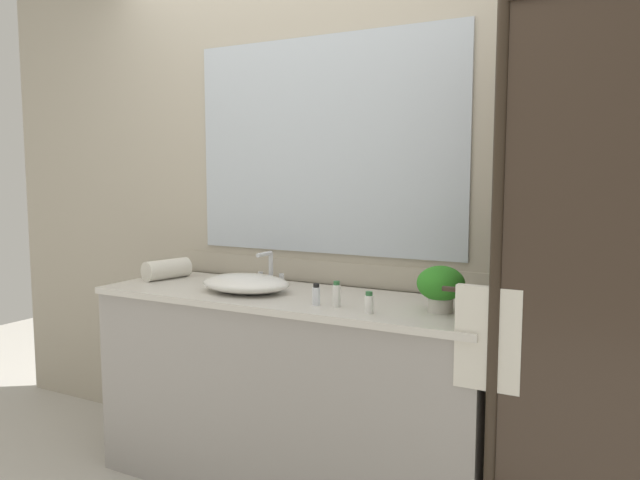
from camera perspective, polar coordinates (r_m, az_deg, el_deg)
The scene contains 10 objects.
wall_back_with_mirror at distance 2.97m, azimuth 0.62°, elevation 3.78°, with size 4.40×0.06×2.60m.
vanity_cabinet at distance 2.85m, azimuth -2.64°, elevation -13.94°, with size 1.80×0.58×0.90m.
shower_enclosure at distance 2.14m, azimuth 25.00°, elevation -5.47°, with size 1.20×0.59×2.00m.
sink_basin at distance 2.79m, azimuth -6.93°, elevation -4.01°, with size 0.42×0.31×0.08m, color white.
faucet at distance 2.95m, azimuth -4.68°, elevation -3.16°, with size 0.17×0.13×0.16m.
potted_plant at distance 2.41m, azimuth 11.17°, elevation -4.18°, with size 0.18×0.18×0.18m.
amenity_bottle_lotion at distance 2.49m, azimuth -0.35°, elevation -5.14°, with size 0.03×0.03×0.09m.
amenity_bottle_conditioner at distance 2.46m, azimuth 1.55°, elevation -5.11°, with size 0.03×0.03×0.10m.
amenity_bottle_shampoo at distance 2.35m, azimuth 4.58°, elevation -5.88°, with size 0.03×0.03×0.09m.
rolled_towel_near_edge at distance 3.20m, azimuth -14.07°, elevation -2.65°, with size 0.10×0.10×0.24m, color silver.
Camera 1 is at (1.39, -2.28, 1.43)m, focal length 34.38 mm.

